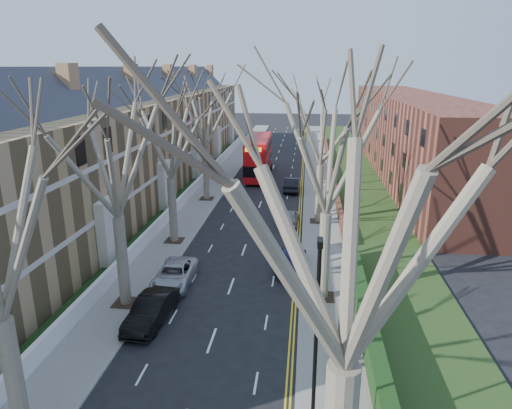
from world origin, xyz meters
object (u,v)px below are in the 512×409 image
(double_decker_bus, at_px, (259,158))
(car_right_near, at_px, (291,259))
(car_left_mid, at_px, (151,311))
(lamp_post, at_px, (316,342))

(double_decker_bus, relative_size, car_right_near, 2.41)
(car_right_near, bearing_deg, car_left_mid, 49.14)
(double_decker_bus, bearing_deg, car_left_mid, 85.43)
(lamp_post, distance_m, car_left_mid, 12.16)
(double_decker_bus, distance_m, car_left_mid, 35.07)
(car_left_mid, distance_m, car_right_near, 10.65)
(double_decker_bus, xyz_separation_m, car_left_mid, (-2.08, -34.97, -1.62))
(lamp_post, relative_size, car_left_mid, 1.78)
(car_right_near, bearing_deg, lamp_post, 96.70)
(lamp_post, height_order, double_decker_bus, lamp_post)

